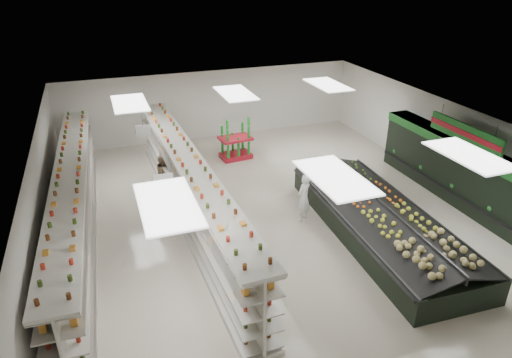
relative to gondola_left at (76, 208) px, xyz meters
name	(u,v)px	position (x,y,z in m)	size (l,w,h in m)	color
floor	(272,213)	(6.19, -0.68, -1.00)	(16.00, 16.00, 0.00)	beige
ceiling	(273,124)	(6.19, -0.68, 2.20)	(14.00, 16.00, 0.02)	white
wall_back	(211,104)	(6.19, 7.32, 0.60)	(14.00, 0.02, 3.20)	white
wall_front	(437,346)	(6.19, -8.68, 0.60)	(14.00, 0.02, 3.20)	white
wall_left	(41,205)	(-0.81, -0.68, 0.60)	(0.02, 16.00, 3.20)	white
wall_right	(446,144)	(13.19, -0.68, 0.60)	(0.02, 16.00, 3.20)	white
produce_wall_case	(463,170)	(12.72, -2.18, 0.24)	(0.93, 8.00, 2.20)	black
aisle_sign_near	(163,181)	(2.39, -2.68, 1.75)	(0.52, 0.06, 0.75)	white
aisle_sign_far	(144,131)	(2.39, 1.32, 1.75)	(0.52, 0.06, 0.75)	white
hortifruti_banner	(465,133)	(12.43, -2.18, 1.65)	(0.12, 3.20, 0.95)	#1C6B24
gondola_left	(76,208)	(0.00, 0.00, 0.00)	(1.37, 12.60, 2.18)	silver
gondola_center	(190,193)	(3.49, -0.20, 0.02)	(1.36, 12.81, 2.22)	silver
produce_island	(380,220)	(8.85, -3.06, -0.48)	(3.16, 7.84, 1.15)	black
soda_endcap	(235,140)	(6.45, 4.33, -0.17)	(1.43, 1.05, 1.72)	#AE1324
shopper_main	(304,198)	(6.99, -1.43, -0.18)	(0.60, 0.39, 1.64)	silver
shopper_background	(165,174)	(3.02, 2.02, -0.23)	(0.75, 0.46, 1.55)	tan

